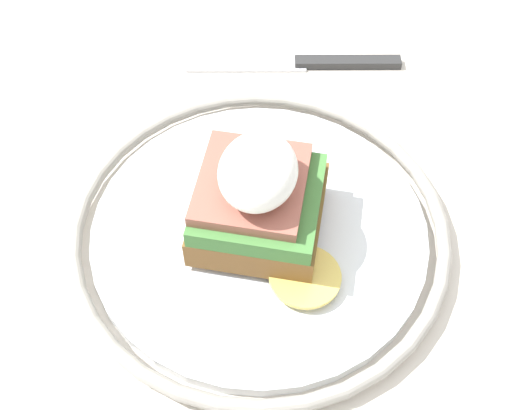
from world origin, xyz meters
TOP-DOWN VIEW (x-y plane):
  - dining_table at (0.00, 0.00)m, footprint 0.84×0.83m
  - plate at (-0.01, 0.00)m, footprint 0.26×0.26m
  - sandwich at (-0.01, 0.00)m, footprint 0.10×0.10m
  - knife at (0.18, -0.01)m, footprint 0.05×0.19m

SIDE VIEW (x-z plane):
  - dining_table at x=0.00m, z-range 0.24..0.97m
  - knife at x=0.18m, z-range 0.72..0.73m
  - plate at x=-0.01m, z-range 0.73..0.74m
  - sandwich at x=-0.01m, z-range 0.73..0.81m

